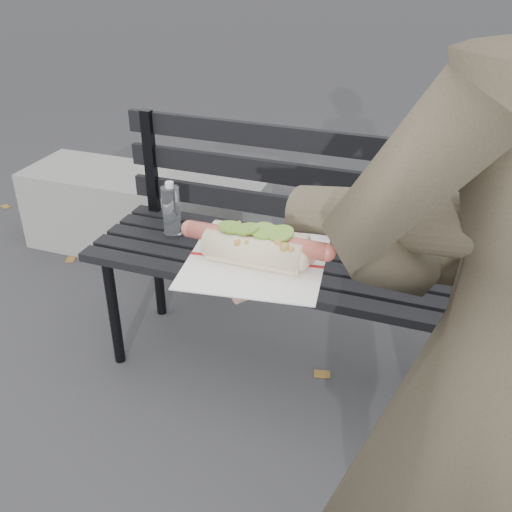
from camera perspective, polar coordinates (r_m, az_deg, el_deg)
The scene contains 3 objects.
park_bench at distance 2.06m, azimuth 4.89°, elevation 1.47°, with size 1.50×0.44×0.88m.
concrete_block at distance 3.04m, azimuth -10.52°, elevation 3.97°, with size 1.20×0.40×0.40m, color slate.
held_hotdog at distance 0.84m, azimuth 13.87°, elevation 2.10°, with size 0.62×0.32×0.20m.
Camera 1 is at (0.32, -0.76, 1.50)m, focal length 42.00 mm.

